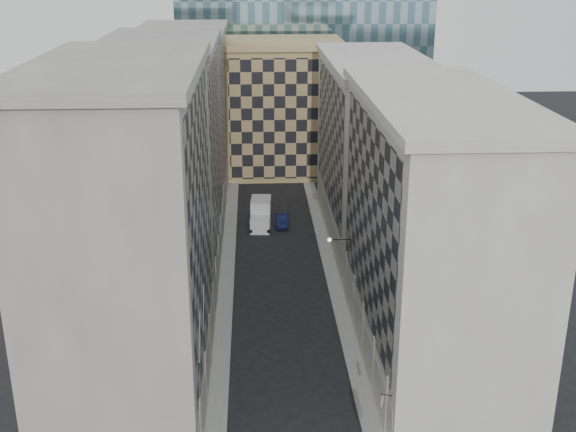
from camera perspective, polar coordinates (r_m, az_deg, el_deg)
name	(u,v)px	position (r m, az deg, el deg)	size (l,w,h in m)	color
sidewalk_west	(227,277)	(71.59, -4.88, -4.80)	(1.50, 100.00, 0.15)	gray
sidewalk_east	(332,274)	(71.95, 3.54, -4.64)	(1.50, 100.00, 0.15)	gray
bldg_left_a	(130,238)	(50.16, -12.37, -1.71)	(10.80, 22.80, 23.70)	gray
bldg_left_b	(166,159)	(71.02, -9.62, 4.45)	(10.80, 22.80, 22.70)	gray
bldg_left_c	(185,117)	(92.41, -8.12, 7.78)	(10.80, 22.80, 21.70)	gray
bldg_right_a	(431,232)	(55.35, 11.25, -1.22)	(10.80, 26.80, 20.70)	#B8B1A8
bldg_right_b	(373,148)	(80.70, 6.76, 5.37)	(10.80, 28.80, 19.70)	#B8B1A8
tan_block	(283,106)	(105.03, -0.40, 8.66)	(16.80, 14.80, 18.80)	tan
flagpoles_left	(201,321)	(46.63, -6.86, -8.27)	(0.10, 6.33, 2.33)	gray
bracket_lamp	(331,240)	(63.97, 3.45, -1.89)	(1.98, 0.36, 0.36)	black
box_truck	(261,215)	(84.36, -2.17, 0.09)	(2.63, 5.74, 3.08)	silver
dark_car	(282,220)	(84.54, -0.45, -0.32)	(1.46, 4.19, 1.38)	#0F1537
shop_sign	(383,399)	(46.77, 7.53, -14.17)	(0.70, 0.61, 0.72)	black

